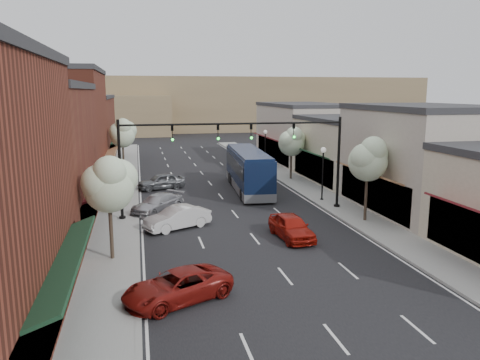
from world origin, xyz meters
TOP-DOWN VIEW (x-y plane):
  - ground at (0.00, 0.00)m, footprint 160.00×160.00m
  - sidewalk_left at (-8.40, 18.50)m, footprint 2.80×73.00m
  - sidewalk_right at (8.40, 18.50)m, footprint 2.80×73.00m
  - curb_left at (-7.00, 18.50)m, footprint 0.25×73.00m
  - curb_right at (7.00, 18.50)m, footprint 0.25×73.00m
  - bldg_left_midnear at (-14.23, 6.00)m, footprint 10.14×14.10m
  - bldg_left_midfar at (-14.24, 20.00)m, footprint 10.14×14.10m
  - bldg_left_far at (-14.22, 36.00)m, footprint 10.14×18.10m
  - bldg_right_midnear at (13.72, 6.00)m, footprint 9.14×12.10m
  - bldg_right_midfar at (13.70, 18.00)m, footprint 9.14×12.10m
  - bldg_right_far at (13.71, 32.00)m, footprint 9.14×16.10m
  - hill_far at (0.00, 90.00)m, footprint 120.00×30.00m
  - hill_near at (-25.00, 78.00)m, footprint 50.00×20.00m
  - signal_mast_right at (5.62, 8.00)m, footprint 8.22×0.46m
  - signal_mast_left at (-5.62, 8.00)m, footprint 8.22×0.46m
  - tree_right_near at (8.35, 3.94)m, footprint 2.85×2.65m
  - tree_right_far at (8.35, 19.94)m, footprint 2.85×2.65m
  - tree_left_near at (-8.25, -0.06)m, footprint 2.85×2.65m
  - tree_left_far at (-8.25, 25.94)m, footprint 2.85×2.65m
  - lamp_post_near at (7.80, 10.50)m, footprint 0.44×0.44m
  - lamp_post_far at (7.80, 28.00)m, footprint 0.44×0.44m
  - coach_bus at (2.91, 16.00)m, footprint 3.45×12.08m
  - red_hatchback at (2.19, 1.60)m, footprint 2.07×4.49m
  - parked_car_a at (-5.34, -5.63)m, footprint 5.26×4.03m
  - parked_car_b at (-4.42, 5.20)m, footprint 4.67×3.34m
  - parked_car_c at (-5.51, 9.70)m, footprint 4.56×4.65m
  - parked_car_d at (-4.80, 18.15)m, footprint 4.62×2.82m

SIDE VIEW (x-z plane):
  - ground at x=0.00m, z-range 0.00..0.00m
  - curb_left at x=-7.00m, z-range -0.01..0.16m
  - curb_right at x=7.00m, z-range -0.01..0.16m
  - sidewalk_left at x=-8.40m, z-range 0.00..0.15m
  - sidewalk_right at x=8.40m, z-range 0.00..0.15m
  - parked_car_a at x=-5.34m, z-range 0.00..1.33m
  - parked_car_c at x=-5.51m, z-range 0.00..1.34m
  - parked_car_b at x=-4.42m, z-range 0.00..1.46m
  - parked_car_d at x=-4.80m, z-range 0.00..1.47m
  - red_hatchback at x=2.19m, z-range 0.00..1.49m
  - coach_bus at x=2.91m, z-range 0.08..3.72m
  - lamp_post_near at x=7.80m, z-range 0.79..5.23m
  - lamp_post_far at x=7.80m, z-range 0.79..5.23m
  - bldg_right_midfar at x=13.70m, z-range -0.03..6.37m
  - bldg_right_far at x=13.71m, z-range -0.04..7.36m
  - bldg_right_midnear at x=13.72m, z-range -0.04..7.86m
  - tree_right_far at x=8.35m, z-range 1.28..6.70m
  - hill_near at x=-25.00m, z-range 0.00..8.00m
  - bldg_left_far at x=-14.22m, z-range -0.04..8.36m
  - tree_left_near at x=-8.25m, z-range 1.38..7.07m
  - tree_right_near at x=8.35m, z-range 1.47..7.43m
  - tree_left_far at x=-8.25m, z-range 1.54..7.67m
  - signal_mast_right at x=5.62m, z-range 1.12..8.12m
  - signal_mast_left at x=-5.62m, z-range 1.12..8.12m
  - bldg_left_midnear at x=-14.23m, z-range -0.04..9.36m
  - bldg_left_midfar at x=-14.24m, z-range -0.05..10.85m
  - hill_far at x=0.00m, z-range 0.00..12.00m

